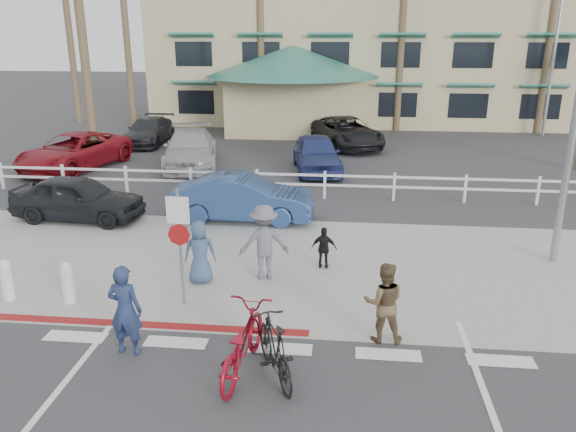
# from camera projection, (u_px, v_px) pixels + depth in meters

# --- Properties ---
(ground) EXTENTS (140.00, 140.00, 0.00)m
(ground) POSITION_uv_depth(u_px,v_px,m) (276.00, 367.00, 9.92)
(ground) COLOR #333335
(sidewalk_plaza) EXTENTS (22.00, 7.00, 0.01)m
(sidewalk_plaza) POSITION_uv_depth(u_px,v_px,m) (298.00, 266.00, 14.17)
(sidewalk_plaza) COLOR gray
(sidewalk_plaza) RESTS_ON ground
(cross_street) EXTENTS (40.00, 5.00, 0.01)m
(cross_street) POSITION_uv_depth(u_px,v_px,m) (309.00, 216.00, 17.94)
(cross_street) COLOR #333335
(cross_street) RESTS_ON ground
(parking_lot) EXTENTS (50.00, 16.00, 0.01)m
(parking_lot) POSITION_uv_depth(u_px,v_px,m) (323.00, 154.00, 26.90)
(parking_lot) COLOR #333335
(parking_lot) RESTS_ON ground
(curb_red) EXTENTS (7.00, 0.25, 0.02)m
(curb_red) POSITION_uv_depth(u_px,v_px,m) (137.00, 324.00, 11.35)
(curb_red) COLOR maroon
(curb_red) RESTS_ON ground
(rail_fence) EXTENTS (29.40, 0.16, 1.00)m
(rail_fence) POSITION_uv_depth(u_px,v_px,m) (328.00, 185.00, 19.62)
(rail_fence) COLOR silver
(rail_fence) RESTS_ON ground
(building) EXTENTS (28.00, 16.00, 11.30)m
(building) POSITION_uv_depth(u_px,v_px,m) (364.00, 30.00, 37.18)
(building) COLOR #C6B687
(building) RESTS_ON ground
(sign_post) EXTENTS (0.50, 0.10, 2.90)m
(sign_post) POSITION_uv_depth(u_px,v_px,m) (180.00, 242.00, 11.77)
(sign_post) COLOR gray
(sign_post) RESTS_ON ground
(bollard_0) EXTENTS (0.26, 0.26, 0.95)m
(bollard_0) POSITION_uv_depth(u_px,v_px,m) (68.00, 283.00, 12.14)
(bollard_0) COLOR silver
(bollard_0) RESTS_ON ground
(bollard_1) EXTENTS (0.26, 0.26, 0.95)m
(bollard_1) POSITION_uv_depth(u_px,v_px,m) (7.00, 280.00, 12.28)
(bollard_1) COLOR silver
(bollard_1) RESTS_ON ground
(streetlight_1) EXTENTS (0.60, 2.00, 9.50)m
(streetlight_1) POSITION_uv_depth(u_px,v_px,m) (555.00, 48.00, 29.87)
(streetlight_1) COLOR gray
(streetlight_1) RESTS_ON ground
(palm_1) EXTENTS (4.00, 4.00, 13.00)m
(palm_1) POSITION_uv_depth(u_px,v_px,m) (125.00, 14.00, 32.64)
(palm_1) COLOR #143516
(palm_1) RESTS_ON ground
(palm_3) EXTENTS (4.00, 4.00, 14.00)m
(palm_3) POSITION_uv_depth(u_px,v_px,m) (260.00, 5.00, 31.69)
(palm_3) COLOR #143516
(palm_3) RESTS_ON ground
(palm_5) EXTENTS (4.00, 4.00, 13.00)m
(palm_5) POSITION_uv_depth(u_px,v_px,m) (403.00, 14.00, 31.05)
(palm_5) COLOR #143516
(palm_5) RESTS_ON ground
(palm_7) EXTENTS (4.00, 4.00, 14.00)m
(palm_7) POSITION_uv_depth(u_px,v_px,m) (555.00, 3.00, 30.10)
(palm_7) COLOR #143516
(palm_7) RESTS_ON ground
(palm_10) EXTENTS (4.00, 4.00, 12.00)m
(palm_10) POSITION_uv_depth(u_px,v_px,m) (81.00, 21.00, 23.17)
(palm_10) COLOR #143516
(palm_10) RESTS_ON ground
(bike_red) EXTENTS (1.05, 2.29, 1.16)m
(bike_red) POSITION_uv_depth(u_px,v_px,m) (242.00, 343.00, 9.61)
(bike_red) COLOR maroon
(bike_red) RESTS_ON ground
(rider_red) EXTENTS (0.67, 0.47, 1.74)m
(rider_red) POSITION_uv_depth(u_px,v_px,m) (125.00, 310.00, 10.11)
(rider_red) COLOR navy
(rider_red) RESTS_ON ground
(bike_black) EXTENTS (1.23, 1.89, 1.11)m
(bike_black) POSITION_uv_depth(u_px,v_px,m) (275.00, 349.00, 9.48)
(bike_black) COLOR black
(bike_black) RESTS_ON ground
(rider_black) EXTENTS (0.79, 0.62, 1.60)m
(rider_black) POSITION_uv_depth(u_px,v_px,m) (384.00, 302.00, 10.55)
(rider_black) COLOR brown
(rider_black) RESTS_ON ground
(pedestrian_a) EXTENTS (1.32, 0.96, 1.83)m
(pedestrian_a) POSITION_uv_depth(u_px,v_px,m) (264.00, 242.00, 13.21)
(pedestrian_a) COLOR slate
(pedestrian_a) RESTS_ON ground
(pedestrian_child) EXTENTS (0.64, 0.30, 1.07)m
(pedestrian_child) POSITION_uv_depth(u_px,v_px,m) (324.00, 248.00, 13.88)
(pedestrian_child) COLOR black
(pedestrian_child) RESTS_ON ground
(pedestrian_b) EXTENTS (0.83, 0.63, 1.52)m
(pedestrian_b) POSITION_uv_depth(u_px,v_px,m) (200.00, 252.00, 13.04)
(pedestrian_b) COLOR #374E6D
(pedestrian_b) RESTS_ON ground
(car_white_sedan) EXTENTS (4.34, 1.52, 1.43)m
(car_white_sedan) POSITION_uv_depth(u_px,v_px,m) (243.00, 198.00, 17.38)
(car_white_sedan) COLOR navy
(car_white_sedan) RESTS_ON ground
(car_red_compact) EXTENTS (4.21, 1.96, 1.40)m
(car_red_compact) POSITION_uv_depth(u_px,v_px,m) (78.00, 198.00, 17.43)
(car_red_compact) COLOR black
(car_red_compact) RESTS_ON ground
(lot_car_0) EXTENTS (3.80, 5.86, 1.50)m
(lot_car_0) POSITION_uv_depth(u_px,v_px,m) (74.00, 151.00, 23.81)
(lot_car_0) COLOR maroon
(lot_car_0) RESTS_ON ground
(lot_car_1) EXTENTS (3.31, 5.69, 1.55)m
(lot_car_1) POSITION_uv_depth(u_px,v_px,m) (190.00, 149.00, 24.22)
(lot_car_1) COLOR #9EA0A2
(lot_car_1) RESTS_ON ground
(lot_car_2) EXTENTS (2.50, 4.68, 1.51)m
(lot_car_2) POSITION_uv_depth(u_px,v_px,m) (317.00, 154.00, 23.35)
(lot_car_2) COLOR navy
(lot_car_2) RESTS_ON ground
(lot_car_4) EXTENTS (2.01, 4.63, 1.32)m
(lot_car_4) POSITION_uv_depth(u_px,v_px,m) (149.00, 131.00, 29.08)
(lot_car_4) COLOR #222327
(lot_car_4) RESTS_ON ground
(lot_car_5) EXTENTS (4.28, 5.85, 1.48)m
(lot_car_5) POSITION_uv_depth(u_px,v_px,m) (347.00, 132.00, 28.29)
(lot_car_5) COLOR black
(lot_car_5) RESTS_ON ground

